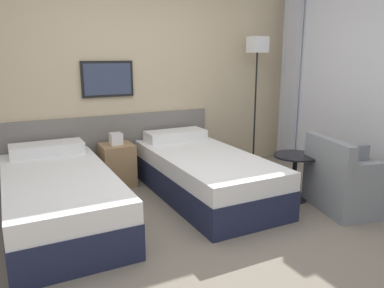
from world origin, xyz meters
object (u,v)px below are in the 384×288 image
bed_near_door (59,197)px  nightstand (117,164)px  bed_near_window (204,174)px  floor_lamp (257,60)px  side_table (295,168)px  armchair (354,184)px

bed_near_door → nightstand: (0.79, 0.77, 0.02)m
bed_near_door → bed_near_window: bearing=0.0°
nightstand → bed_near_window: bearing=-44.4°
floor_lamp → bed_near_door: bearing=-165.3°
bed_near_door → floor_lamp: (2.82, 0.74, 1.26)m
nightstand → floor_lamp: floor_lamp is taller
bed_near_window → side_table: size_ratio=3.97×
bed_near_window → nightstand: nightstand is taller
bed_near_window → armchair: 1.62m
nightstand → armchair: 2.72m
floor_lamp → nightstand: bearing=179.1°
bed_near_window → floor_lamp: size_ratio=1.12×
bed_near_window → armchair: (1.23, -1.05, 0.00)m
bed_near_door → armchair: 3.00m
bed_near_window → armchair: size_ratio=2.07×
bed_near_door → floor_lamp: 3.18m
bed_near_door → bed_near_window: same height
bed_near_door → armchair: (2.82, -1.05, 0.00)m
floor_lamp → armchair: bearing=-90.3°
armchair → bed_near_door: bearing=83.2°
nightstand → side_table: nightstand is taller
armchair → floor_lamp: bearing=13.3°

